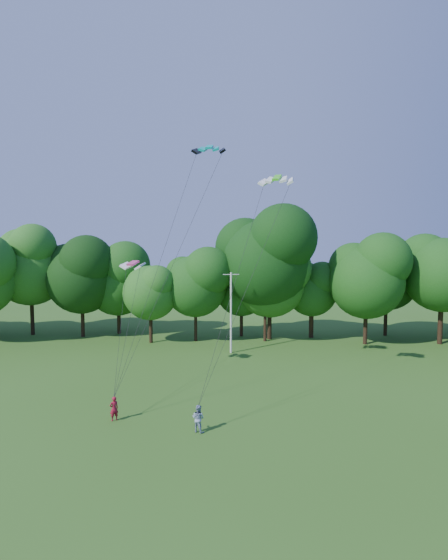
{
  "coord_description": "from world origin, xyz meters",
  "views": [
    {
      "loc": [
        3.16,
        -15.69,
        11.52
      ],
      "look_at": [
        2.19,
        13.0,
        9.11
      ],
      "focal_mm": 28.0,
      "sensor_mm": 36.0,
      "label": 1
    }
  ],
  "objects": [
    {
      "name": "kite_teal",
      "position": [
        0.9,
        18.16,
        18.84
      ],
      "size": [
        2.56,
        1.3,
        0.53
      ],
      "rotation": [
        0.0,
        0.0,
        -0.08
      ],
      "color": "#05A7A4",
      "rests_on": "ground"
    },
    {
      "name": "utility_pole",
      "position": [
        2.36,
        29.56,
        4.37
      ],
      "size": [
        1.68,
        0.43,
        8.51
      ],
      "rotation": [
        0.0,
        0.0,
        0.21
      ],
      "color": "silver",
      "rests_on": "ground"
    },
    {
      "name": "kite_flyer_right",
      "position": [
        0.71,
        10.11,
        0.84
      ],
      "size": [
        1.02,
        0.94,
        1.69
      ],
      "primitive_type": "imported",
      "rotation": [
        0.0,
        0.0,
        2.66
      ],
      "color": "#8A9CC0",
      "rests_on": "ground"
    },
    {
      "name": "kite_green",
      "position": [
        5.92,
        16.69,
        16.29
      ],
      "size": [
        2.68,
        1.81,
        0.59
      ],
      "rotation": [
        0.0,
        0.0,
        -0.33
      ],
      "color": "#44DF21",
      "rests_on": "ground"
    },
    {
      "name": "kite_pink",
      "position": [
        -5.76,
        20.79,
        9.87
      ],
      "size": [
        2.28,
        1.68,
        0.43
      ],
      "rotation": [
        0.0,
        0.0,
        -0.37
      ],
      "color": "#CD3978",
      "rests_on": "ground"
    },
    {
      "name": "ground",
      "position": [
        0.0,
        0.0,
        0.0
      ],
      "size": [
        160.0,
        160.0,
        0.0
      ],
      "primitive_type": "plane",
      "color": "#315D19",
      "rests_on": "ground"
    },
    {
      "name": "kite_flyer_left",
      "position": [
        -4.93,
        11.61,
        0.8
      ],
      "size": [
        0.7,
        0.66,
        1.6
      ],
      "primitive_type": "imported",
      "rotation": [
        0.0,
        0.0,
        3.8
      ],
      "color": "maroon",
      "rests_on": "ground"
    },
    {
      "name": "tree_back_center",
      "position": [
        6.29,
        35.25,
        10.25
      ],
      "size": [
        11.28,
        11.28,
        16.41
      ],
      "color": "black",
      "rests_on": "ground"
    }
  ]
}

